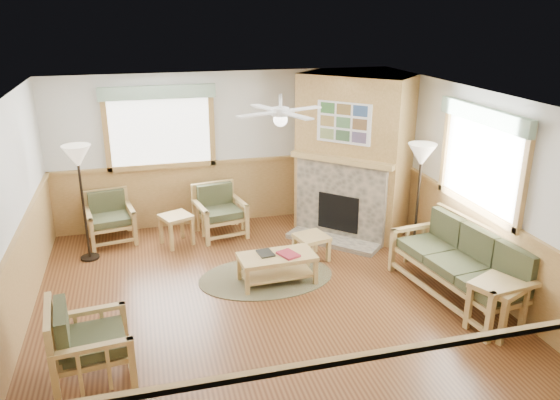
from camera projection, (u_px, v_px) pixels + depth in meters
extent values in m
cube|color=brown|center=(265.00, 300.00, 7.36)|extent=(6.00, 6.00, 0.01)
cube|color=white|center=(262.00, 99.00, 6.45)|extent=(6.00, 6.00, 0.01)
cube|color=silver|center=(225.00, 149.00, 9.63)|extent=(6.00, 0.02, 2.70)
cube|color=silver|center=(353.00, 337.00, 4.17)|extent=(6.00, 0.02, 2.70)
cube|color=silver|center=(6.00, 229.00, 6.18)|extent=(0.02, 6.00, 2.70)
cube|color=silver|center=(472.00, 187.00, 7.62)|extent=(0.02, 6.00, 2.70)
cylinder|color=brown|center=(266.00, 277.00, 7.95)|extent=(2.22, 2.22, 0.01)
cube|color=maroon|center=(288.00, 253.00, 7.65)|extent=(0.32, 0.36, 0.03)
cube|color=black|center=(266.00, 252.00, 7.69)|extent=(0.23, 0.29, 0.03)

